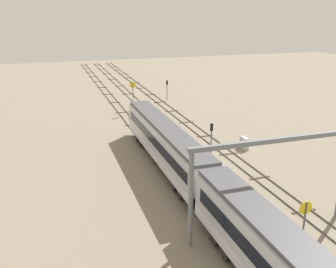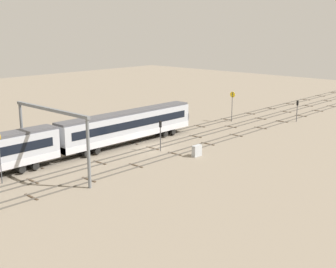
# 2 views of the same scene
# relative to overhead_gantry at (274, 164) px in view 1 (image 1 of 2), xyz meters

# --- Properties ---
(ground_plane) EXTENTS (199.58, 199.58, 0.00)m
(ground_plane) POSITION_rel_overhead_gantry_xyz_m (16.21, -0.37, -5.81)
(ground_plane) COLOR gray
(track_near_foreground) EXTENTS (183.58, 2.40, 0.16)m
(track_near_foreground) POSITION_rel_overhead_gantry_xyz_m (16.21, -4.67, -5.74)
(track_near_foreground) COLOR #59544C
(track_near_foreground) RESTS_ON ground
(track_second_near) EXTENTS (183.58, 2.40, 0.16)m
(track_second_near) POSITION_rel_overhead_gantry_xyz_m (16.21, -0.37, -5.74)
(track_second_near) COLOR #59544C
(track_second_near) RESTS_ON ground
(track_with_train) EXTENTS (183.58, 2.40, 0.16)m
(track_with_train) POSITION_rel_overhead_gantry_xyz_m (16.21, 3.93, -5.74)
(track_with_train) COLOR #59544C
(track_with_train) RESTS_ON ground
(overhead_gantry) EXTENTS (0.40, 14.29, 7.97)m
(overhead_gantry) POSITION_rel_overhead_gantry_xyz_m (0.00, 0.00, 0.00)
(overhead_gantry) COLOR slate
(overhead_gantry) RESTS_ON ground
(speed_sign_near_foreground) EXTENTS (0.14, 1.05, 5.53)m
(speed_sign_near_foreground) POSITION_rel_overhead_gantry_xyz_m (39.31, 2.14, -2.13)
(speed_sign_near_foreground) COLOR #4C4C51
(speed_sign_near_foreground) RESTS_ON ground
(speed_sign_mid_trackside) EXTENTS (0.14, 0.90, 5.87)m
(speed_sign_mid_trackside) POSITION_rel_overhead_gantry_xyz_m (-5.78, 1.51, -2.07)
(speed_sign_mid_trackside) COLOR #4C4C51
(speed_sign_mid_trackside) RESTS_ON ground
(signal_light_trackside_approach) EXTENTS (0.31, 0.32, 3.96)m
(signal_light_trackside_approach) POSITION_rel_overhead_gantry_xyz_m (47.22, -6.67, -3.19)
(signal_light_trackside_approach) COLOR #4C4C51
(signal_light_trackside_approach) RESTS_ON ground
(signal_light_trackside_departure) EXTENTS (0.31, 0.32, 4.32)m
(signal_light_trackside_departure) POSITION_rel_overhead_gantry_xyz_m (16.00, -2.13, -2.97)
(signal_light_trackside_departure) COLOR #4C4C51
(signal_light_trackside_departure) RESTS_ON ground
(relay_cabinet) EXTENTS (1.48, 0.61, 1.52)m
(relay_cabinet) POSITION_rel_overhead_gantry_xyz_m (17.42, -7.56, -5.05)
(relay_cabinet) COLOR #B2B7BC
(relay_cabinet) RESTS_ON ground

